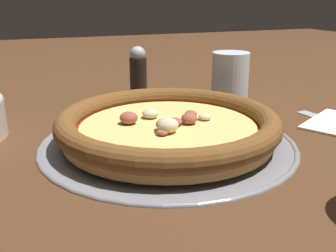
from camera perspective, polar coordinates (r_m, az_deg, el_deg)
ground_plane at (r=0.56m, az=0.00°, el=-2.53°), size 3.00×3.00×0.00m
pizza_tray at (r=0.56m, az=0.00°, el=-2.21°), size 0.36×0.36×0.01m
pizza at (r=0.55m, az=-0.01°, el=0.15°), size 0.31×0.31×0.04m
drinking_cup at (r=0.79m, az=9.00°, el=7.07°), size 0.07×0.07×0.10m
pepper_shaker at (r=0.82m, az=-4.35°, el=7.93°), size 0.04×0.04×0.10m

